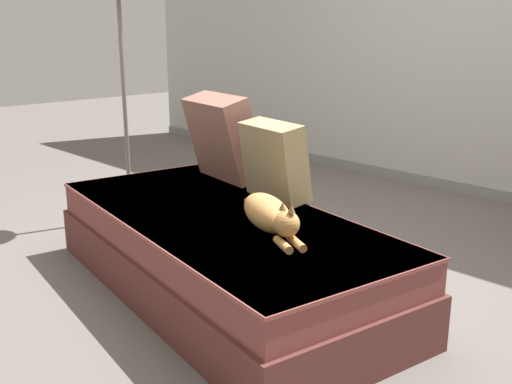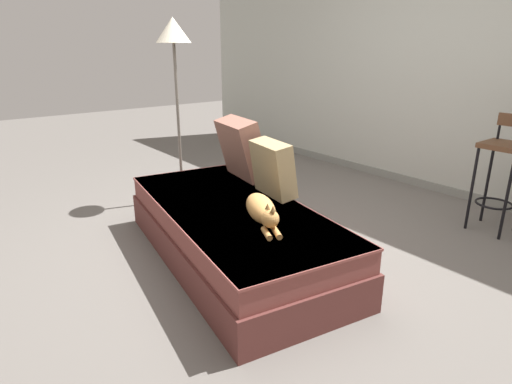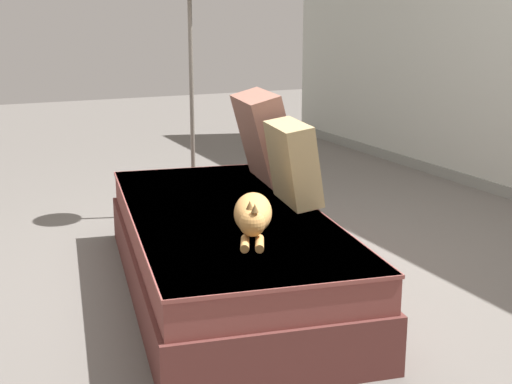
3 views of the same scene
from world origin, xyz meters
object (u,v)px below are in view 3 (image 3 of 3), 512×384
Objects in this scene: cat at (253,214)px; throw_pillow_middle at (293,163)px; couch at (225,250)px; throw_pillow_corner at (265,136)px.

throw_pillow_middle is at bearing 131.79° from cat.
cat is at bearing -0.86° from couch.
cat is (0.84, -0.46, -0.18)m from throw_pillow_corner.
couch is at bearing -91.51° from throw_pillow_middle.
couch is at bearing 179.14° from cat.
throw_pillow_middle reaches higher than cat.
throw_pillow_corner reaches higher than couch.
cat is at bearing -28.60° from throw_pillow_corner.
throw_pillow_corner is 0.77× the size of cat.
cat is (0.34, -0.01, 0.28)m from couch.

